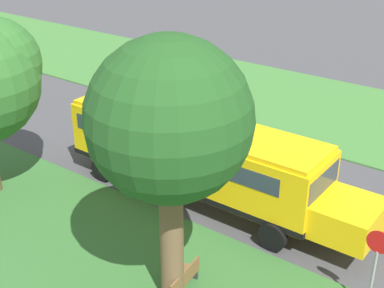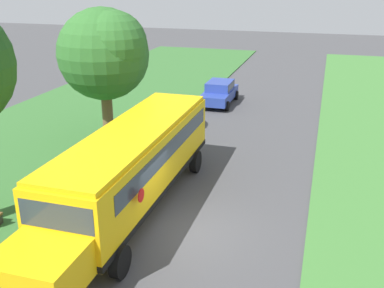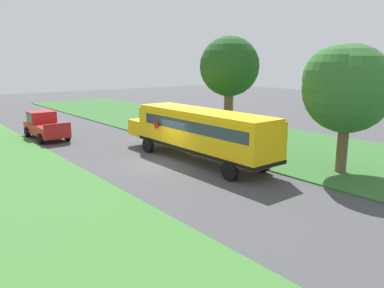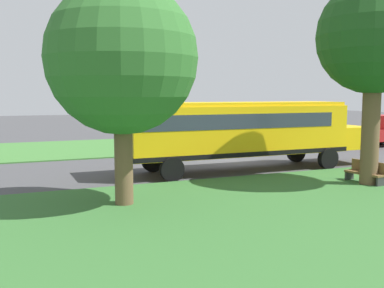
% 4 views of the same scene
% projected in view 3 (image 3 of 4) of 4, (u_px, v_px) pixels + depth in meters
% --- Properties ---
extents(ground_plane, '(120.00, 120.00, 0.00)m').
position_uv_depth(ground_plane, '(158.00, 164.00, 22.34)').
color(ground_plane, '#424244').
extents(grass_verge, '(12.00, 80.00, 0.08)m').
position_uv_depth(grass_verge, '(268.00, 142.00, 28.42)').
color(grass_verge, '#33662D').
rests_on(grass_verge, ground).
extents(school_bus, '(2.84, 12.42, 3.16)m').
position_uv_depth(school_bus, '(200.00, 130.00, 22.63)').
color(school_bus, yellow).
rests_on(school_bus, ground).
extents(pickup_truck, '(2.28, 5.40, 2.10)m').
position_uv_depth(pickup_truck, '(45.00, 125.00, 29.82)').
color(pickup_truck, '#B21E1E').
rests_on(pickup_truck, ground).
extents(oak_tree_beside_bus, '(4.30, 4.30, 7.83)m').
position_uv_depth(oak_tree_beside_bus, '(230.00, 68.00, 27.10)').
color(oak_tree_beside_bus, brown).
rests_on(oak_tree_beside_bus, ground).
extents(oak_tree_roadside_mid, '(4.76, 4.68, 6.95)m').
position_uv_depth(oak_tree_roadside_mid, '(344.00, 86.00, 19.53)').
color(oak_tree_roadside_mid, brown).
rests_on(oak_tree_roadside_mid, ground).
extents(stop_sign, '(0.08, 0.68, 2.74)m').
position_uv_depth(stop_sign, '(161.00, 117.00, 29.76)').
color(stop_sign, gray).
rests_on(stop_sign, ground).
extents(park_bench, '(1.65, 0.69, 0.92)m').
position_uv_depth(park_bench, '(224.00, 137.00, 28.00)').
color(park_bench, brown).
rests_on(park_bench, ground).
extents(trash_bin, '(0.56, 0.56, 0.90)m').
position_uv_depth(trash_bin, '(172.00, 131.00, 30.88)').
color(trash_bin, '#2D4C33').
rests_on(trash_bin, ground).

